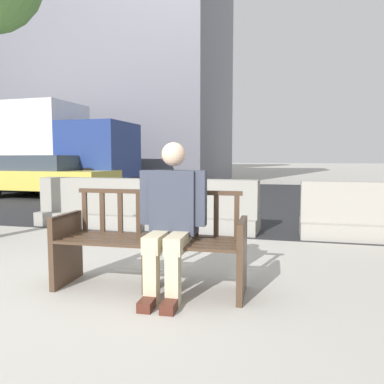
# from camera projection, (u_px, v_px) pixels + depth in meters

# --- Properties ---
(ground_plane) EXTENTS (200.00, 200.00, 0.00)m
(ground_plane) POSITION_uv_depth(u_px,v_px,m) (75.00, 298.00, 3.16)
(ground_plane) COLOR #ADA89E
(street_asphalt) EXTENTS (120.00, 12.00, 0.01)m
(street_asphalt) POSITION_uv_depth(u_px,v_px,m) (231.00, 197.00, 11.54)
(street_asphalt) COLOR #28282B
(street_asphalt) RESTS_ON ground
(street_bench) EXTENTS (1.71, 0.60, 0.88)m
(street_bench) POSITION_uv_depth(u_px,v_px,m) (151.00, 245.00, 3.35)
(street_bench) COLOR #473323
(street_bench) RESTS_ON ground
(seated_person) EXTENTS (0.58, 0.73, 1.31)m
(seated_person) POSITION_uv_depth(u_px,v_px,m) (171.00, 215.00, 3.23)
(seated_person) COLOR #383D4C
(seated_person) RESTS_ON ground
(jersey_barrier_centre) EXTENTS (2.03, 0.77, 0.84)m
(jersey_barrier_centre) POSITION_uv_depth(u_px,v_px,m) (197.00, 210.00, 6.12)
(jersey_barrier_centre) COLOR gray
(jersey_barrier_centre) RESTS_ON ground
(jersey_barrier_left) EXTENTS (2.02, 0.75, 0.84)m
(jersey_barrier_left) POSITION_uv_depth(u_px,v_px,m) (95.00, 207.00, 6.51)
(jersey_barrier_left) COLOR gray
(jersey_barrier_left) RESTS_ON ground
(jersey_barrier_right) EXTENTS (2.01, 0.70, 0.84)m
(jersey_barrier_right) POSITION_uv_depth(u_px,v_px,m) (372.00, 216.00, 5.41)
(jersey_barrier_right) COLOR #9E998E
(jersey_barrier_right) RESTS_ON ground
(car_taxi_near) EXTENTS (4.24, 1.99, 1.27)m
(car_taxi_near) POSITION_uv_depth(u_px,v_px,m) (45.00, 176.00, 11.39)
(car_taxi_near) COLOR #DBC64C
(car_taxi_near) RESTS_ON ground
(delivery_truck) EXTENTS (6.84, 2.44, 3.05)m
(delivery_truck) POSITION_uv_depth(u_px,v_px,m) (33.00, 144.00, 13.05)
(delivery_truck) COLOR navy
(delivery_truck) RESTS_ON ground
(building_centre_left) EXTENTS (14.40, 8.31, 18.06)m
(building_centre_left) POSITION_uv_depth(u_px,v_px,m) (85.00, 8.00, 19.57)
(building_centre_left) COLOR slate
(building_centre_left) RESTS_ON ground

